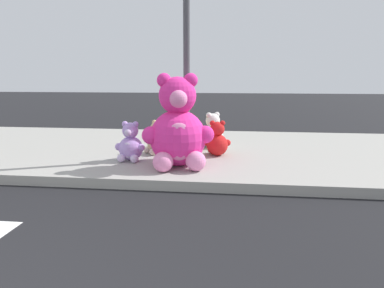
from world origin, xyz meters
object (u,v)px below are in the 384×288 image
(sign_pole, at_px, (187,58))
(plush_yellow, at_px, (183,134))
(plush_pink_large, at_px, (178,130))
(plush_white, at_px, (212,133))
(plush_red, at_px, (217,141))
(plush_lavender, at_px, (130,145))
(plush_tan, at_px, (156,140))

(sign_pole, relative_size, plush_yellow, 5.11)
(sign_pole, distance_m, plush_pink_large, 1.27)
(sign_pole, bearing_deg, plush_pink_large, -95.74)
(sign_pole, distance_m, plush_white, 1.74)
(plush_white, relative_size, plush_yellow, 1.12)
(sign_pole, distance_m, plush_red, 1.55)
(sign_pole, distance_m, plush_lavender, 1.73)
(plush_pink_large, bearing_deg, plush_yellow, 95.09)
(plush_white, distance_m, plush_lavender, 1.81)
(plush_white, height_order, plush_red, plush_white)
(plush_tan, relative_size, plush_white, 0.87)
(sign_pole, relative_size, plush_pink_large, 2.21)
(plush_tan, distance_m, plush_white, 1.20)
(plush_pink_large, xyz_separation_m, plush_red, (0.58, 0.82, -0.33))
(plush_tan, height_order, plush_yellow, plush_yellow)
(sign_pole, bearing_deg, plush_lavender, -159.97)
(sign_pole, xyz_separation_m, plush_lavender, (-0.91, -0.33, -1.43))
(plush_pink_large, height_order, plush_yellow, plush_pink_large)
(plush_red, bearing_deg, sign_pole, -156.47)
(plush_pink_large, relative_size, plush_yellow, 2.31)
(plush_yellow, bearing_deg, plush_red, -43.64)
(plush_yellow, height_order, plush_red, plush_red)
(plush_tan, bearing_deg, plush_lavender, -118.88)
(plush_pink_large, xyz_separation_m, plush_white, (0.44, 1.52, -0.30))
(sign_pole, xyz_separation_m, plush_tan, (-0.59, 0.24, -1.45))
(sign_pole, xyz_separation_m, plush_red, (0.52, 0.23, -1.45))
(plush_tan, relative_size, plush_red, 0.97)
(sign_pole, xyz_separation_m, plush_white, (0.38, 0.93, -1.42))
(sign_pole, relative_size, plush_red, 5.07)
(plush_pink_large, xyz_separation_m, plush_lavender, (-0.85, 0.26, -0.31))
(plush_white, bearing_deg, sign_pole, -112.46)
(plush_pink_large, height_order, plush_white, plush_pink_large)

